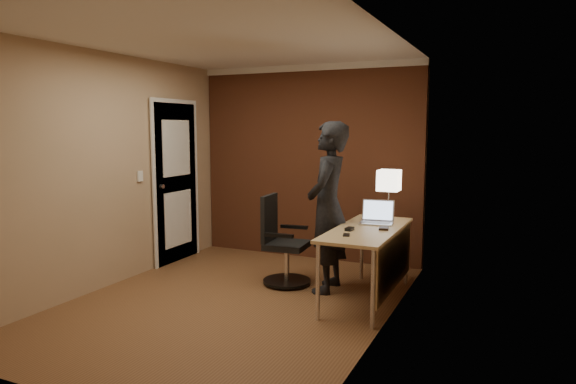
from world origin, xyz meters
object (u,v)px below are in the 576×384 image
(laptop, at_px, (377,217))
(phone, at_px, (346,235))
(desk, at_px, (374,242))
(mouse, at_px, (350,229))
(desk_lamp, at_px, (389,181))
(office_chair, at_px, (282,246))
(wallet, at_px, (384,228))
(person, at_px, (328,207))

(laptop, height_order, phone, laptop)
(desk, bearing_deg, phone, -110.82)
(mouse, bearing_deg, desk_lamp, 80.32)
(phone, height_order, office_chair, office_chair)
(desk_lamp, distance_m, laptop, 0.42)
(wallet, xyz_separation_m, person, (-0.63, 0.15, 0.15))
(desk_lamp, distance_m, phone, 1.03)
(desk, distance_m, phone, 0.46)
(phone, distance_m, person, 0.69)
(laptop, bearing_deg, office_chair, -170.27)
(office_chair, bearing_deg, laptop, 9.73)
(wallet, bearing_deg, person, 166.70)
(desk_lamp, distance_m, wallet, 0.67)
(desk, height_order, laptop, laptop)
(laptop, distance_m, phone, 0.73)
(desk, height_order, mouse, mouse)
(mouse, height_order, person, person)
(person, bearing_deg, wallet, 72.15)
(mouse, distance_m, wallet, 0.34)
(mouse, xyz_separation_m, person, (-0.34, 0.33, 0.14))
(desk, distance_m, desk_lamp, 0.76)
(laptop, relative_size, person, 0.20)
(desk_lamp, height_order, person, person)
(laptop, height_order, wallet, laptop)
(wallet, xyz_separation_m, office_chair, (-1.16, 0.14, -0.32))
(mouse, height_order, phone, mouse)
(desk_lamp, bearing_deg, mouse, -105.84)
(desk_lamp, distance_m, person, 0.71)
(laptop, distance_m, office_chair, 1.09)
(desk, bearing_deg, wallet, -2.79)
(office_chair, distance_m, person, 0.70)
(person, bearing_deg, office_chair, -94.03)
(desk, xyz_separation_m, wallet, (0.09, -0.00, 0.14))
(laptop, height_order, person, person)
(desk_lamp, bearing_deg, phone, -99.80)
(phone, relative_size, person, 0.06)
(laptop, xyz_separation_m, wallet, (0.15, -0.32, -0.05))
(laptop, xyz_separation_m, mouse, (-0.14, -0.50, -0.05))
(desk_lamp, xyz_separation_m, office_chair, (-1.07, -0.39, -0.72))
(person, bearing_deg, phone, 30.06)
(desk, bearing_deg, mouse, -136.40)
(mouse, xyz_separation_m, wallet, (0.29, 0.18, -0.01))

